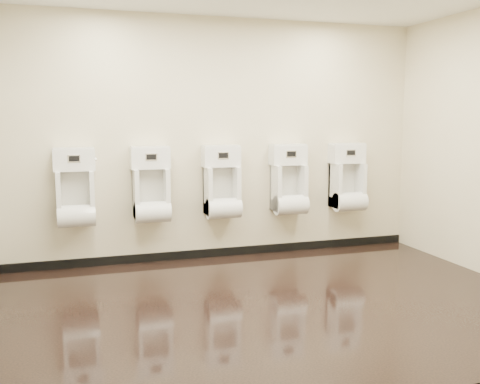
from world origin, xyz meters
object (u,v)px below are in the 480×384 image
object	(u,v)px
urinal_1	(151,190)
urinal_4	(348,182)
urinal_0	(76,193)
urinal_2	(222,187)
urinal_3	(289,185)

from	to	relation	value
urinal_1	urinal_4	xyz separation A→B (m)	(2.45, 0.00, 0.00)
urinal_0	urinal_1	world-z (taller)	same
urinal_0	urinal_2	distance (m)	1.63
urinal_1	urinal_3	bearing A→B (deg)	0.00
urinal_2	urinal_3	xyz separation A→B (m)	(0.84, 0.00, 0.00)
urinal_1	urinal_2	xyz separation A→B (m)	(0.82, 0.00, 0.00)
urinal_2	urinal_4	bearing A→B (deg)	0.00
urinal_3	urinal_2	bearing A→B (deg)	180.00
urinal_2	urinal_4	size ratio (longest dim) A/B	1.00
urinal_0	urinal_4	bearing A→B (deg)	0.00
urinal_2	urinal_3	distance (m)	0.84
urinal_2	urinal_3	world-z (taller)	same
urinal_2	urinal_1	bearing A→B (deg)	180.00
urinal_0	urinal_2	size ratio (longest dim) A/B	1.00
urinal_0	urinal_3	size ratio (longest dim) A/B	1.00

